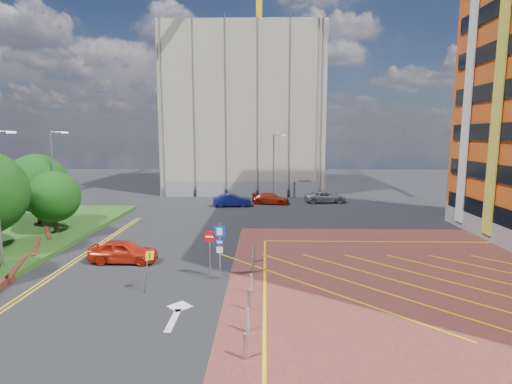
{
  "coord_description": "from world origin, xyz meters",
  "views": [
    {
      "loc": [
        3.02,
        -20.33,
        8.09
      ],
      "look_at": [
        2.44,
        4.1,
        4.49
      ],
      "focal_mm": 28.0,
      "sensor_mm": 36.0,
      "label": 1
    }
  ],
  "objects_px": {
    "lamp_left_far": "(54,175)",
    "car_red_left": "(123,251)",
    "lamp_back": "(274,164)",
    "car_red_back": "(271,198)",
    "warning_sign": "(147,266)",
    "car_blue_back": "(232,200)",
    "tree_d": "(37,183)",
    "car_silver_back": "(325,197)",
    "tree_c": "(54,197)",
    "sign_cluster": "(216,245)"
  },
  "relations": [
    {
      "from": "lamp_left_far",
      "to": "tree_c",
      "type": "bearing_deg",
      "value": -65.29
    },
    {
      "from": "tree_c",
      "to": "warning_sign",
      "type": "height_order",
      "value": "tree_c"
    },
    {
      "from": "car_blue_back",
      "to": "car_red_back",
      "type": "distance_m",
      "value": 4.66
    },
    {
      "from": "sign_cluster",
      "to": "car_blue_back",
      "type": "relative_size",
      "value": 0.76
    },
    {
      "from": "lamp_left_far",
      "to": "car_red_left",
      "type": "bearing_deg",
      "value": -44.01
    },
    {
      "from": "sign_cluster",
      "to": "car_red_left",
      "type": "height_order",
      "value": "sign_cluster"
    },
    {
      "from": "lamp_back",
      "to": "sign_cluster",
      "type": "distance_m",
      "value": 27.38
    },
    {
      "from": "tree_c",
      "to": "car_red_left",
      "type": "height_order",
      "value": "tree_c"
    },
    {
      "from": "tree_d",
      "to": "lamp_left_far",
      "type": "relative_size",
      "value": 0.76
    },
    {
      "from": "car_blue_back",
      "to": "tree_d",
      "type": "bearing_deg",
      "value": 117.63
    },
    {
      "from": "lamp_left_far",
      "to": "car_silver_back",
      "type": "height_order",
      "value": "lamp_left_far"
    },
    {
      "from": "warning_sign",
      "to": "car_blue_back",
      "type": "height_order",
      "value": "warning_sign"
    },
    {
      "from": "lamp_left_far",
      "to": "car_red_left",
      "type": "xyz_separation_m",
      "value": [
        8.49,
        -8.2,
        -3.94
      ]
    },
    {
      "from": "lamp_left_far",
      "to": "sign_cluster",
      "type": "xyz_separation_m",
      "value": [
        14.72,
        -11.02,
        -2.71
      ]
    },
    {
      "from": "tree_c",
      "to": "tree_d",
      "type": "xyz_separation_m",
      "value": [
        -3.0,
        3.0,
        0.68
      ]
    },
    {
      "from": "car_silver_back",
      "to": "tree_c",
      "type": "bearing_deg",
      "value": 118.63
    },
    {
      "from": "tree_c",
      "to": "car_blue_back",
      "type": "distance_m",
      "value": 18.74
    },
    {
      "from": "lamp_back",
      "to": "car_red_back",
      "type": "height_order",
      "value": "lamp_back"
    },
    {
      "from": "lamp_left_far",
      "to": "car_red_left",
      "type": "relative_size",
      "value": 1.88
    },
    {
      "from": "lamp_left_far",
      "to": "warning_sign",
      "type": "distance_m",
      "value": 17.71
    },
    {
      "from": "lamp_back",
      "to": "car_red_back",
      "type": "relative_size",
      "value": 1.84
    },
    {
      "from": "tree_d",
      "to": "car_red_back",
      "type": "xyz_separation_m",
      "value": [
        20.13,
        12.18,
        -3.24
      ]
    },
    {
      "from": "lamp_back",
      "to": "car_red_back",
      "type": "xyz_separation_m",
      "value": [
        -0.45,
        -2.82,
        -3.73
      ]
    },
    {
      "from": "car_blue_back",
      "to": "tree_c",
      "type": "bearing_deg",
      "value": 130.56
    },
    {
      "from": "lamp_back",
      "to": "warning_sign",
      "type": "xyz_separation_m",
      "value": [
        -7.01,
        -29.09,
        -2.93
      ]
    },
    {
      "from": "tree_c",
      "to": "sign_cluster",
      "type": "relative_size",
      "value": 1.53
    },
    {
      "from": "sign_cluster",
      "to": "lamp_back",
      "type": "bearing_deg",
      "value": 82.03
    },
    {
      "from": "lamp_back",
      "to": "car_silver_back",
      "type": "relative_size",
      "value": 1.67
    },
    {
      "from": "car_blue_back",
      "to": "lamp_back",
      "type": "bearing_deg",
      "value": -52.26
    },
    {
      "from": "warning_sign",
      "to": "lamp_left_far",
      "type": "bearing_deg",
      "value": 131.27
    },
    {
      "from": "car_red_back",
      "to": "car_silver_back",
      "type": "height_order",
      "value": "car_silver_back"
    },
    {
      "from": "warning_sign",
      "to": "car_red_back",
      "type": "xyz_separation_m",
      "value": [
        6.56,
        26.27,
        -0.8
      ]
    },
    {
      "from": "car_red_back",
      "to": "tree_c",
      "type": "bearing_deg",
      "value": 142.29
    },
    {
      "from": "car_blue_back",
      "to": "car_red_left",
      "type": "bearing_deg",
      "value": 159.23
    },
    {
      "from": "car_red_left",
      "to": "warning_sign",
      "type": "bearing_deg",
      "value": -146.5
    },
    {
      "from": "lamp_back",
      "to": "warning_sign",
      "type": "relative_size",
      "value": 3.56
    },
    {
      "from": "lamp_left_far",
      "to": "car_red_back",
      "type": "bearing_deg",
      "value": 36.14
    },
    {
      "from": "lamp_left_far",
      "to": "car_silver_back",
      "type": "relative_size",
      "value": 1.67
    },
    {
      "from": "tree_c",
      "to": "car_blue_back",
      "type": "xyz_separation_m",
      "value": [
        12.81,
        13.45,
        -2.5
      ]
    },
    {
      "from": "warning_sign",
      "to": "car_silver_back",
      "type": "bearing_deg",
      "value": 64.59
    },
    {
      "from": "tree_c",
      "to": "lamp_back",
      "type": "height_order",
      "value": "lamp_back"
    },
    {
      "from": "lamp_left_far",
      "to": "car_red_left",
      "type": "height_order",
      "value": "lamp_left_far"
    },
    {
      "from": "car_red_left",
      "to": "car_red_back",
      "type": "distance_m",
      "value": 23.42
    },
    {
      "from": "lamp_back",
      "to": "car_red_left",
      "type": "height_order",
      "value": "lamp_back"
    },
    {
      "from": "tree_d",
      "to": "car_red_left",
      "type": "distance_m",
      "value": 14.36
    },
    {
      "from": "car_silver_back",
      "to": "car_blue_back",
      "type": "bearing_deg",
      "value": 98.73
    },
    {
      "from": "car_red_back",
      "to": "lamp_back",
      "type": "bearing_deg",
      "value": 1.72
    },
    {
      "from": "lamp_back",
      "to": "car_blue_back",
      "type": "relative_size",
      "value": 1.9
    },
    {
      "from": "tree_c",
      "to": "car_red_back",
      "type": "height_order",
      "value": "tree_c"
    },
    {
      "from": "warning_sign",
      "to": "car_red_back",
      "type": "bearing_deg",
      "value": 75.97
    }
  ]
}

